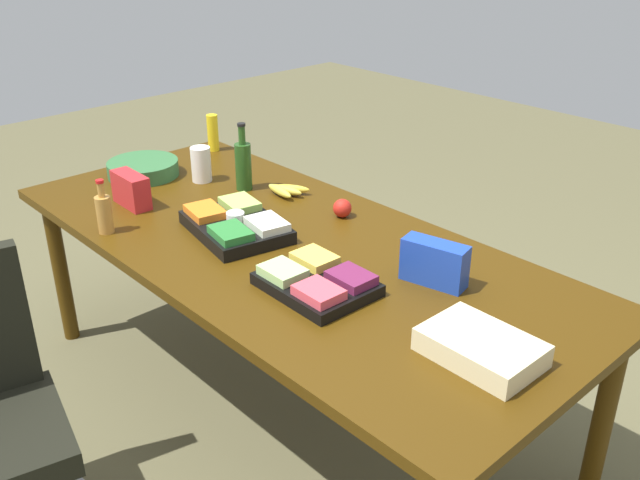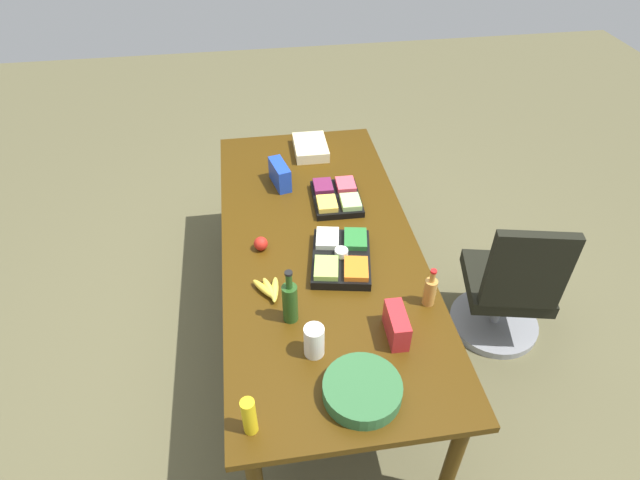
# 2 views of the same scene
# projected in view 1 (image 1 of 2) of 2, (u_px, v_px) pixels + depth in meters

# --- Properties ---
(ground_plane) EXTENTS (10.00, 10.00, 0.00)m
(ground_plane) POSITION_uv_depth(u_px,v_px,m) (289.00, 404.00, 2.97)
(ground_plane) COLOR brown
(conference_table) EXTENTS (2.42, 1.07, 0.77)m
(conference_table) POSITION_uv_depth(u_px,v_px,m) (285.00, 257.00, 2.66)
(conference_table) COLOR #422A07
(conference_table) RESTS_ON ground
(chip_bag_red) EXTENTS (0.20, 0.08, 0.14)m
(chip_bag_red) POSITION_uv_depth(u_px,v_px,m) (131.00, 190.00, 2.92)
(chip_bag_red) COLOR red
(chip_bag_red) RESTS_ON conference_table
(mayo_jar) EXTENTS (0.10, 0.10, 0.16)m
(mayo_jar) POSITION_uv_depth(u_px,v_px,m) (201.00, 164.00, 3.17)
(mayo_jar) COLOR white
(mayo_jar) RESTS_ON conference_table
(veggie_tray) EXTENTS (0.47, 0.37, 0.09)m
(veggie_tray) POSITION_uv_depth(u_px,v_px,m) (236.00, 224.00, 2.69)
(veggie_tray) COLOR black
(veggie_tray) RESTS_ON conference_table
(wine_bottle) EXTENTS (0.09, 0.09, 0.30)m
(wine_bottle) POSITION_uv_depth(u_px,v_px,m) (243.00, 164.00, 3.07)
(wine_bottle) COLOR #234B1A
(wine_bottle) RESTS_ON conference_table
(fruit_platter) EXTENTS (0.37, 0.29, 0.07)m
(fruit_platter) POSITION_uv_depth(u_px,v_px,m) (317.00, 281.00, 2.29)
(fruit_platter) COLOR black
(fruit_platter) RESTS_ON conference_table
(dressing_bottle) EXTENTS (0.07, 0.07, 0.22)m
(dressing_bottle) POSITION_uv_depth(u_px,v_px,m) (104.00, 213.00, 2.67)
(dressing_bottle) COLOR #BB8137
(dressing_bottle) RESTS_ON conference_table
(banana_bunch) EXTENTS (0.18, 0.14, 0.04)m
(banana_bunch) POSITION_uv_depth(u_px,v_px,m) (285.00, 190.00, 3.04)
(banana_bunch) COLOR #DACB41
(banana_bunch) RESTS_ON conference_table
(chip_bag_blue) EXTENTS (0.23, 0.13, 0.15)m
(chip_bag_blue) POSITION_uv_depth(u_px,v_px,m) (434.00, 263.00, 2.32)
(chip_bag_blue) COLOR #1D41B4
(chip_bag_blue) RESTS_ON conference_table
(sheet_cake) EXTENTS (0.32, 0.22, 0.07)m
(sheet_cake) POSITION_uv_depth(u_px,v_px,m) (481.00, 348.00, 1.95)
(sheet_cake) COLOR beige
(sheet_cake) RESTS_ON conference_table
(apple_red) EXTENTS (0.08, 0.08, 0.08)m
(apple_red) POSITION_uv_depth(u_px,v_px,m) (342.00, 208.00, 2.83)
(apple_red) COLOR red
(apple_red) RESTS_ON conference_table
(salad_bowl) EXTENTS (0.40, 0.40, 0.07)m
(salad_bowl) POSITION_uv_depth(u_px,v_px,m) (143.00, 168.00, 3.25)
(salad_bowl) COLOR #316737
(salad_bowl) RESTS_ON conference_table
(mustard_bottle) EXTENTS (0.07, 0.07, 0.19)m
(mustard_bottle) POSITION_uv_depth(u_px,v_px,m) (213.00, 133.00, 3.56)
(mustard_bottle) COLOR yellow
(mustard_bottle) RESTS_ON conference_table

